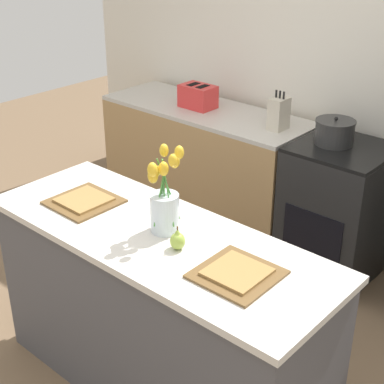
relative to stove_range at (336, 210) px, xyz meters
name	(u,v)px	position (x,y,z in m)	size (l,w,h in m)	color
back_wall	(368,65)	(-0.10, 0.40, 0.89)	(5.20, 0.08, 2.70)	silver
kitchen_island	(159,315)	(-0.10, -1.60, 0.01)	(1.80, 0.66, 0.94)	#4C4C51
back_counter	(205,165)	(-1.16, 0.00, 0.00)	(1.68, 0.60, 0.92)	tan
stove_range	(336,210)	(0.00, 0.00, 0.00)	(0.60, 0.61, 0.92)	black
flower_vase	(164,202)	(-0.09, -1.55, 0.63)	(0.16, 0.18, 0.42)	silver
pear_figurine	(178,240)	(0.07, -1.63, 0.53)	(0.07, 0.07, 0.11)	#9EBC47
plate_setting_left	(84,201)	(-0.59, -1.62, 0.49)	(0.32, 0.32, 0.02)	brown
plate_setting_right	(237,273)	(0.39, -1.62, 0.49)	(0.32, 0.32, 0.02)	brown
toaster	(198,96)	(-1.23, -0.01, 0.55)	(0.28, 0.18, 0.17)	red
cooking_pot	(335,132)	(-0.08, 0.00, 0.54)	(0.26, 0.26, 0.18)	#2D2D2D
knife_block	(279,114)	(-0.50, -0.01, 0.57)	(0.10, 0.14, 0.27)	beige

